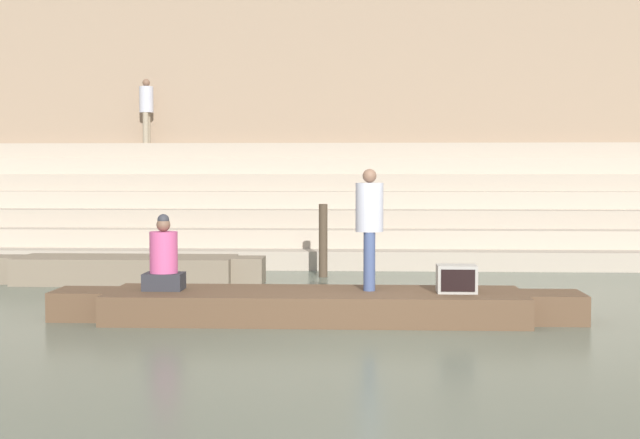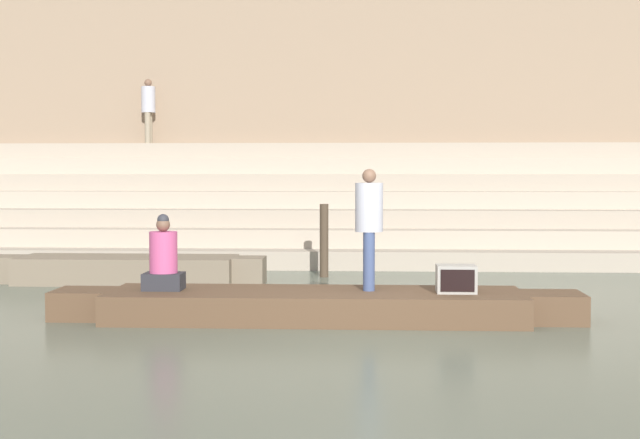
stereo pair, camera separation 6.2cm
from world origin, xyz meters
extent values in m
plane|color=#566051|center=(0.00, 0.00, 0.00)|extent=(120.00, 120.00, 0.00)
cube|color=tan|center=(0.00, 9.63, 0.19)|extent=(36.00, 4.89, 0.39)
cube|color=#B2A28D|center=(0.00, 9.98, 0.58)|extent=(36.00, 4.19, 0.39)
cube|color=tan|center=(0.00, 10.33, 0.97)|extent=(36.00, 3.49, 0.39)
cube|color=#B2A28D|center=(0.00, 10.67, 1.35)|extent=(36.00, 2.79, 0.39)
cube|color=tan|center=(0.00, 11.02, 1.74)|extent=(36.00, 2.09, 0.39)
cube|color=#B2A28D|center=(0.00, 11.37, 2.12)|extent=(36.00, 1.40, 0.39)
cube|color=tan|center=(0.00, 11.72, 2.51)|extent=(36.00, 0.70, 0.39)
cube|color=#937A60|center=(0.00, 12.67, 4.70)|extent=(34.20, 1.20, 9.41)
cube|color=brown|center=(0.00, 12.05, 0.30)|extent=(34.20, 0.12, 0.60)
cube|color=brown|center=(-0.81, 1.27, 0.20)|extent=(5.56, 1.44, 0.39)
cube|color=#2D2D2D|center=(-0.81, 1.27, 0.37)|extent=(5.11, 1.34, 0.05)
cube|color=brown|center=(2.36, 1.27, 0.20)|extent=(0.78, 0.79, 0.39)
cube|color=brown|center=(-3.98, 1.27, 0.20)|extent=(0.78, 0.79, 0.39)
cylinder|color=olive|center=(-1.64, 2.10, 0.29)|extent=(2.47, 0.04, 0.04)
cylinder|color=#3D4C75|center=(-0.09, 1.56, 0.79)|extent=(0.16, 0.16, 0.79)
cylinder|color=#3D4C75|center=(-0.09, 1.35, 0.79)|extent=(0.16, 0.16, 0.79)
cylinder|color=#B2B2BC|center=(-0.09, 1.45, 1.51)|extent=(0.38, 0.38, 0.66)
sphere|color=brown|center=(-0.09, 1.45, 1.94)|extent=(0.19, 0.19, 0.19)
cube|color=#28282D|center=(-2.88, 1.30, 0.51)|extent=(0.53, 0.41, 0.23)
cylinder|color=#C64C7F|center=(-2.88, 1.30, 0.90)|extent=(0.38, 0.38, 0.56)
sphere|color=brown|center=(-2.88, 1.30, 1.28)|extent=(0.19, 0.19, 0.19)
sphere|color=#333338|center=(-2.88, 1.30, 1.34)|extent=(0.16, 0.16, 0.16)
cube|color=#9E998E|center=(1.07, 1.22, 0.57)|extent=(0.52, 0.38, 0.37)
cube|color=black|center=(1.07, 1.03, 0.57)|extent=(0.44, 0.02, 0.29)
cube|color=#756651|center=(-4.41, 5.07, 0.24)|extent=(3.86, 1.20, 0.48)
cube|color=#993328|center=(-4.41, 5.07, 0.45)|extent=(3.55, 1.10, 0.05)
cube|color=#756651|center=(-2.21, 5.07, 0.24)|extent=(0.54, 0.66, 0.48)
cube|color=#756651|center=(-6.61, 5.07, 0.24)|extent=(0.54, 0.66, 0.48)
cylinder|color=#473828|center=(-0.93, 6.16, 0.69)|extent=(0.16, 0.16, 1.38)
cylinder|color=gray|center=(-5.65, 11.82, 3.09)|extent=(0.15, 0.15, 0.78)
cylinder|color=gray|center=(-5.65, 11.63, 3.09)|extent=(0.15, 0.15, 0.78)
cylinder|color=#B2B2BC|center=(-5.65, 11.72, 3.81)|extent=(0.35, 0.35, 0.65)
sphere|color=brown|center=(-5.65, 11.72, 4.23)|extent=(0.19, 0.19, 0.19)
camera|label=1|loc=(-0.17, -10.59, 2.00)|focal=50.00mm
camera|label=2|loc=(-0.11, -10.59, 2.00)|focal=50.00mm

